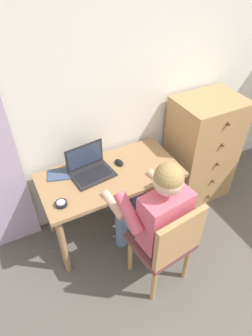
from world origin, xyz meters
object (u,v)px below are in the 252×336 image
object	(u,v)px
desk_clock	(61,204)
laptop	(90,168)
person_seated	(153,211)
notebook_pad	(60,174)
desk	(110,183)
dresser	(201,150)
computer_mouse	(119,162)
chair	(167,243)

from	to	relation	value
desk_clock	laptop	bearing A→B (deg)	36.41
person_seated	notebook_pad	bearing A→B (deg)	126.38
desk	dresser	world-z (taller)	dresser
notebook_pad	laptop	bearing A→B (deg)	-3.33
desk	person_seated	world-z (taller)	person_seated
desk	dresser	bearing A→B (deg)	3.79
laptop	computer_mouse	distance (m)	0.27
chair	notebook_pad	bearing A→B (deg)	121.07
desk	laptop	bearing A→B (deg)	148.20
chair	desk_clock	world-z (taller)	chair
person_seated	computer_mouse	size ratio (longest dim) A/B	12.14
person_seated	chair	bearing A→B (deg)	-84.04
dresser	laptop	bearing A→B (deg)	179.12
computer_mouse	notebook_pad	bearing A→B (deg)	163.03
laptop	desk	bearing A→B (deg)	-31.80
laptop	desk_clock	distance (m)	0.41
laptop	notebook_pad	bearing A→B (deg)	159.12
chair	computer_mouse	world-z (taller)	chair
desk	person_seated	size ratio (longest dim) A/B	0.98
desk	laptop	xyz separation A→B (m)	(-0.14, 0.09, 0.16)
dresser	laptop	world-z (taller)	dresser
dresser	notebook_pad	distance (m)	1.44
desk	notebook_pad	world-z (taller)	notebook_pad
dresser	desk_clock	world-z (taller)	dresser
desk	person_seated	xyz separation A→B (m)	(0.12, -0.50, 0.08)
desk_clock	notebook_pad	world-z (taller)	desk_clock
person_seated	laptop	world-z (taller)	person_seated
laptop	notebook_pad	xyz separation A→B (m)	(-0.23, 0.09, -0.05)
desk	laptop	distance (m)	0.23
laptop	desk_clock	size ratio (longest dim) A/B	4.10
desk	computer_mouse	distance (m)	0.20
dresser	notebook_pad	world-z (taller)	dresser
laptop	computer_mouse	xyz separation A→B (m)	(0.27, -0.01, -0.04)
desk	desk_clock	world-z (taller)	desk_clock
desk	desk_clock	bearing A→B (deg)	-161.76
laptop	desk_clock	bearing A→B (deg)	-143.59
chair	notebook_pad	distance (m)	1.03
dresser	computer_mouse	world-z (taller)	dresser
desk_clock	notebook_pad	size ratio (longest dim) A/B	0.43
laptop	desk_clock	xyz separation A→B (m)	(-0.33, -0.24, -0.04)
computer_mouse	person_seated	bearing A→B (deg)	-96.38
laptop	computer_mouse	size ratio (longest dim) A/B	3.69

